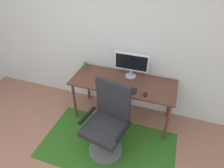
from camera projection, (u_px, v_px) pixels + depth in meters
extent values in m
cube|color=silver|center=(109.00, 36.00, 3.08)|extent=(6.00, 0.10, 2.60)
cube|color=#2B5F1B|center=(108.00, 145.00, 2.93)|extent=(1.98, 1.11, 0.01)
cube|color=brown|center=(123.00, 82.00, 3.01)|extent=(1.63, 0.66, 0.03)
cylinder|color=brown|center=(75.00, 101.00, 3.21)|extent=(0.04, 0.04, 0.72)
cylinder|color=brown|center=(167.00, 123.00, 2.82)|extent=(0.04, 0.04, 0.72)
cylinder|color=brown|center=(88.00, 83.00, 3.63)|extent=(0.04, 0.04, 0.72)
cylinder|color=brown|center=(170.00, 100.00, 3.23)|extent=(0.04, 0.04, 0.72)
cylinder|color=#B2B2B7|center=(131.00, 76.00, 3.12)|extent=(0.18, 0.18, 0.01)
cylinder|color=#B2B2B7|center=(131.00, 73.00, 3.08)|extent=(0.04, 0.04, 0.11)
cube|color=white|center=(131.00, 62.00, 2.97)|extent=(0.54, 0.04, 0.28)
cube|color=black|center=(131.00, 62.00, 2.96)|extent=(0.50, 0.00, 0.24)
cube|color=black|center=(122.00, 89.00, 2.83)|extent=(0.43, 0.13, 0.02)
ellipsoid|color=black|center=(145.00, 94.00, 2.71)|extent=(0.06, 0.10, 0.03)
cylinder|color=#306C2B|center=(86.00, 65.00, 3.30)|extent=(0.07, 0.07, 0.11)
cube|color=black|center=(98.00, 81.00, 3.00)|extent=(0.11, 0.15, 0.01)
cylinder|color=slate|center=(106.00, 149.00, 2.84)|extent=(0.49, 0.49, 0.05)
cylinder|color=slate|center=(105.00, 140.00, 2.71)|extent=(0.06, 0.06, 0.39)
cube|color=#232328|center=(105.00, 129.00, 2.57)|extent=(0.60, 0.60, 0.08)
cube|color=#232328|center=(113.00, 100.00, 2.54)|extent=(0.49, 0.15, 0.58)
cube|color=black|center=(87.00, 115.00, 2.62)|extent=(0.11, 0.36, 0.03)
cube|color=black|center=(124.00, 131.00, 2.40)|extent=(0.11, 0.36, 0.03)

